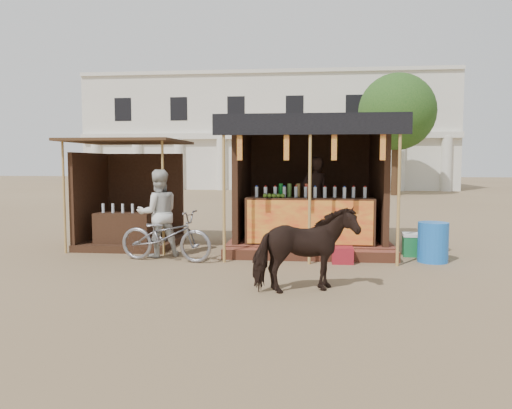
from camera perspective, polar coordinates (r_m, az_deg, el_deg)
The scene contains 11 objects.
ground at distance 7.94m, azimuth -1.22°, elevation -8.91°, with size 120.00×120.00×0.00m, color #846B4C.
main_stall at distance 11.05m, azimuth 6.16°, elevation 0.35°, with size 3.60×3.61×2.78m.
secondary_stall at distance 11.69m, azimuth -14.76°, elevation -0.41°, with size 2.40×2.40×2.38m.
cow at distance 7.27m, azimuth 5.59°, elevation -5.16°, with size 0.68×1.48×1.25m, color black.
motorbike at distance 9.70m, azimuth -10.25°, elevation -3.54°, with size 0.65×1.85×0.97m, color gray.
bystander at distance 10.15m, azimuth -11.11°, elevation -0.99°, with size 0.85×0.66×1.75m, color beige.
blue_barrel at distance 10.05m, azimuth 19.57°, elevation -4.08°, with size 0.56×0.56×0.76m, color blue.
red_crate at distance 9.54m, azimuth 9.84°, elevation -5.71°, with size 0.39×0.38×0.30m, color maroon.
cooler at distance 10.62m, azimuth 18.10°, elevation -4.37°, with size 0.68×0.49×0.46m.
background_building at distance 37.77m, azimuth 1.50°, elevation 7.98°, with size 26.00×7.45×8.18m.
tree at distance 30.31m, azimuth 15.40°, elevation 9.84°, with size 4.50×4.40×7.00m.
Camera 1 is at (0.97, -7.65, 1.88)m, focal length 35.00 mm.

